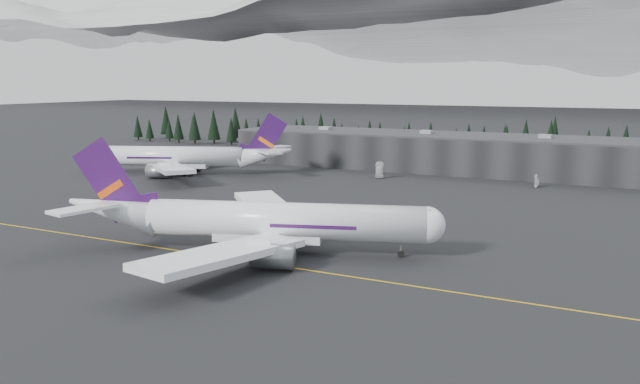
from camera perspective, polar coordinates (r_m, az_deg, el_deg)
The scene contains 9 objects.
ground at distance 110.13m, azimuth -4.68°, elevation -6.26°, with size 1400.00×1400.00×0.00m, color black.
taxiline at distance 108.50m, azimuth -5.23°, elevation -6.52°, with size 400.00×0.40×0.02m, color gold.
terminal at distance 223.52m, azimuth 12.13°, elevation 3.56°, with size 160.00×30.00×12.60m.
treeline at distance 259.22m, azimuth 14.21°, elevation 4.62°, with size 360.00×20.00×15.00m, color black.
mountain_ridge at distance 1092.05m, azimuth 23.85°, elevation 7.66°, with size 4400.00×900.00×420.00m, color white, non-canonical shape.
jet_main at distance 114.66m, azimuth -6.23°, elevation -2.60°, with size 68.90×62.05×20.82m.
jet_parked at distance 214.10m, azimuth -12.10°, elevation 3.17°, with size 68.17×60.75×20.82m.
gse_vehicle_a at distance 201.64m, azimuth 5.47°, elevation 1.46°, with size 2.54×5.52×1.53m, color silver.
gse_vehicle_b at distance 194.06m, azimuth 19.20°, elevation 0.58°, with size 1.63×4.06×1.38m, color silver.
Camera 1 is at (55.01, -90.22, 31.04)m, focal length 35.00 mm.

